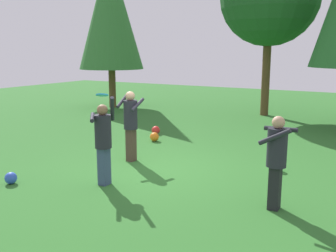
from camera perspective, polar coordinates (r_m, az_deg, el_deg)
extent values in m
plane|color=#2D6B28|center=(9.10, -2.74, -6.38)|extent=(40.00, 40.00, 0.00)
cube|color=#38476B|center=(8.07, -9.45, -5.90)|extent=(0.19, 0.22, 0.78)
cylinder|color=#23232D|center=(7.89, -9.61, -0.80)|extent=(0.34, 0.34, 0.68)
sphere|color=#8C6647|center=(7.81, -9.72, 2.36)|extent=(0.22, 0.22, 0.22)
cylinder|color=#23232D|center=(7.84, -11.15, 1.26)|extent=(0.43, 0.50, 0.13)
cylinder|color=#23232D|center=(7.81, -8.26, 2.55)|extent=(0.30, 0.34, 0.53)
cube|color=#4C382D|center=(9.68, -5.49, -2.81)|extent=(0.19, 0.22, 0.82)
cylinder|color=#23232D|center=(9.52, -5.58, 1.68)|extent=(0.34, 0.34, 0.71)
sphere|color=tan|center=(9.46, -5.63, 4.44)|extent=(0.23, 0.23, 0.23)
cylinder|color=#23232D|center=(9.39, -4.54, 3.16)|extent=(0.14, 0.60, 0.29)
cylinder|color=#23232D|center=(9.57, -6.66, 3.86)|extent=(0.14, 0.58, 0.35)
cube|color=black|center=(7.03, 15.54, -8.82)|extent=(0.19, 0.22, 0.77)
cylinder|color=#23232D|center=(6.82, 15.86, -3.09)|extent=(0.34, 0.34, 0.67)
sphere|color=tan|center=(6.73, 16.05, 0.51)|extent=(0.22, 0.22, 0.22)
cylinder|color=#23232D|center=(6.58, 15.54, -1.58)|extent=(0.54, 0.08, 0.34)
cylinder|color=#23232D|center=(6.95, 16.39, -0.44)|extent=(0.57, 0.08, 0.09)
cylinder|color=#2393D1|center=(8.40, -9.74, 4.56)|extent=(0.36, 0.36, 0.10)
sphere|color=red|center=(12.74, -1.83, -0.62)|extent=(0.28, 0.28, 0.28)
sphere|color=orange|center=(11.78, -2.03, -1.61)|extent=(0.28, 0.28, 0.28)
sphere|color=white|center=(9.25, 15.80, -5.68)|extent=(0.26, 0.26, 0.26)
sphere|color=blue|center=(8.71, -22.27, -7.15)|extent=(0.25, 0.25, 0.25)
cylinder|color=brown|center=(18.88, -8.32, 7.87)|extent=(0.33, 0.33, 3.38)
cone|color=#337033|center=(18.94, -8.57, 16.59)|extent=(3.05, 3.05, 5.42)
cylinder|color=brown|center=(16.88, 14.33, 7.81)|extent=(0.34, 0.34, 3.70)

